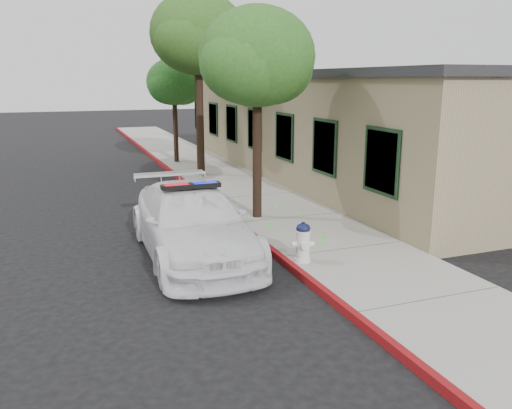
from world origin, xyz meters
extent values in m
plane|color=black|center=(0.00, 0.00, 0.00)|extent=(120.00, 120.00, 0.00)
cube|color=gray|center=(1.60, 3.00, 0.07)|extent=(3.20, 60.00, 0.15)
cube|color=maroon|center=(0.06, 3.00, 0.08)|extent=(0.14, 60.00, 0.16)
cube|color=#958161|center=(6.70, 9.00, 2.00)|extent=(7.00, 20.00, 4.00)
cube|color=black|center=(6.70, 9.00, 4.12)|extent=(7.30, 20.30, 0.24)
cube|color=black|center=(3.17, 1.00, 1.95)|extent=(0.08, 1.48, 1.68)
cube|color=black|center=(3.17, 4.00, 1.95)|extent=(0.08, 1.48, 1.68)
cube|color=black|center=(3.17, 7.00, 1.95)|extent=(0.08, 1.48, 1.68)
cube|color=black|center=(3.17, 10.00, 1.95)|extent=(0.08, 1.48, 1.68)
cube|color=black|center=(3.17, 13.00, 1.95)|extent=(0.08, 1.48, 1.68)
cube|color=black|center=(3.17, 16.00, 1.95)|extent=(0.08, 1.48, 1.68)
cube|color=black|center=(3.17, 19.00, 1.95)|extent=(0.08, 1.48, 1.68)
imported|color=white|center=(-1.67, 1.16, 0.79)|extent=(2.31, 5.50, 1.59)
cube|color=black|center=(-1.67, 1.16, 1.65)|extent=(1.20, 0.30, 0.10)
cube|color=red|center=(-1.99, 1.16, 1.65)|extent=(0.52, 0.25, 0.11)
cube|color=#0D1CDE|center=(-1.35, 1.15, 1.65)|extent=(0.52, 0.25, 0.11)
cylinder|color=silver|center=(0.35, -0.41, 0.18)|extent=(0.36, 0.36, 0.06)
cylinder|color=silver|center=(0.35, -0.41, 0.50)|extent=(0.30, 0.30, 0.58)
cylinder|color=silver|center=(0.35, -0.41, 0.81)|extent=(0.34, 0.34, 0.04)
ellipsoid|color=black|center=(0.35, -0.41, 0.88)|extent=(0.31, 0.31, 0.23)
cylinder|color=black|center=(0.35, -0.41, 0.98)|extent=(0.07, 0.07, 0.06)
cylinder|color=silver|center=(0.18, -0.36, 0.53)|extent=(0.15, 0.14, 0.12)
cylinder|color=silver|center=(0.52, -0.45, 0.53)|extent=(0.15, 0.14, 0.12)
cylinder|color=silver|center=(0.30, -0.58, 0.55)|extent=(0.18, 0.16, 0.15)
cylinder|color=black|center=(0.77, 3.41, 1.90)|extent=(0.25, 0.25, 3.50)
ellipsoid|color=#1C561B|center=(0.77, 3.41, 4.52)|extent=(3.11, 3.11, 2.64)
ellipsoid|color=#1C561B|center=(1.27, 3.68, 4.23)|extent=(2.33, 2.33, 1.98)
ellipsoid|color=#1C561B|center=(0.36, 3.14, 4.33)|extent=(2.43, 2.43, 2.07)
cylinder|color=black|center=(1.02, 10.50, 2.37)|extent=(0.31, 0.31, 4.43)
ellipsoid|color=#254E18|center=(1.02, 10.50, 5.66)|extent=(3.71, 3.71, 3.16)
ellipsoid|color=#254E18|center=(1.34, 11.01, 5.30)|extent=(2.99, 2.99, 2.54)
ellipsoid|color=#254E18|center=(0.66, 10.10, 5.42)|extent=(2.87, 2.87, 2.44)
cylinder|color=black|center=(0.80, 14.12, 1.61)|extent=(0.22, 0.22, 2.92)
ellipsoid|color=#224B17|center=(0.80, 14.12, 3.82)|extent=(2.50, 2.50, 2.13)
ellipsoid|color=#224B17|center=(1.21, 14.30, 3.57)|extent=(1.92, 1.92, 1.63)
ellipsoid|color=#224B17|center=(0.55, 13.86, 3.65)|extent=(2.00, 2.00, 1.70)
camera|label=1|loc=(-4.33, -9.92, 3.96)|focal=36.50mm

